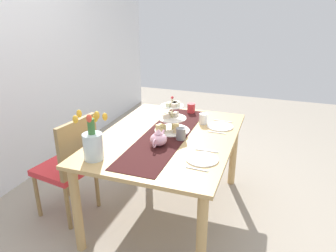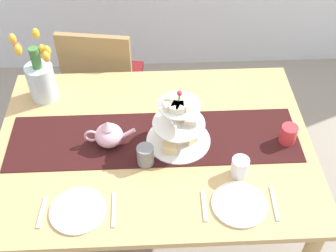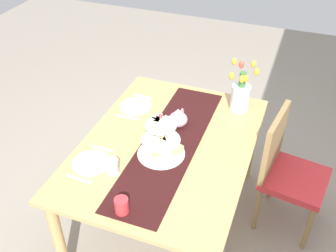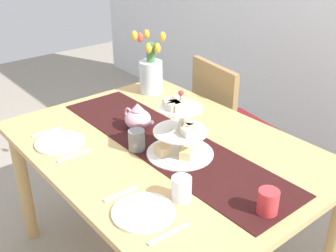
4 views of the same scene
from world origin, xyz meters
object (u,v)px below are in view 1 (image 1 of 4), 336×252
tiered_cake_stand (172,119)px  mug_grey (181,134)px  dinner_plate_right (220,126)px  tulip_vase (93,142)px  mug_white_text (203,119)px  mug_orange (191,108)px  teapot (158,139)px  dining_table (168,147)px  fork_left (197,169)px  knife_right (223,121)px  fork_right (217,133)px  chair_left (70,163)px  knife_left (207,151)px  dinner_plate_left (202,159)px

tiered_cake_stand → mug_grey: 0.21m
mug_grey → dinner_plate_right: bearing=-32.6°
tulip_vase → mug_grey: tulip_vase is taller
mug_white_text → mug_orange: same height
teapot → mug_grey: teapot is taller
dining_table → fork_left: fork_left is taller
dining_table → mug_white_text: size_ratio=15.52×
tulip_vase → knife_right: tulip_vase is taller
tulip_vase → mug_orange: tulip_vase is taller
dining_table → fork_right: (0.20, -0.37, 0.10)m
tulip_vase → chair_left: bearing=58.6°
chair_left → mug_grey: 0.97m
mug_orange → chair_left: bearing=139.5°
fork_left → mug_orange: mug_orange is taller
fork_left → knife_left: 0.29m
knife_left → fork_right: bearing=0.0°
dining_table → tulip_vase: size_ratio=3.91×
tiered_cake_stand → fork_right: bearing=-76.9°
mug_grey → mug_white_text: size_ratio=1.00×
tiered_cake_stand → fork_left: 0.69m
chair_left → fork_left: bearing=-97.9°
mug_grey → mug_white_text: (0.40, -0.08, -0.00)m
mug_white_text → teapot: bearing=159.8°
mug_white_text → dinner_plate_right: bearing=-98.2°
teapot → dinner_plate_right: size_ratio=1.04×
knife_left → knife_right: same height
mug_orange → mug_grey: bearing=-171.4°
dinner_plate_right → mug_orange: size_ratio=2.42×
fork_left → knife_left: size_ratio=0.88×
chair_left → dinner_plate_left: size_ratio=3.96×
dinner_plate_left → fork_right: bearing=0.0°
mug_orange → knife_left: bearing=-156.5°
dinner_plate_right → mug_white_text: (0.02, 0.16, 0.04)m
knife_right → fork_left: bearing=180.0°
tiered_cake_stand → dinner_plate_left: tiered_cake_stand is taller
dining_table → mug_orange: 0.64m
tiered_cake_stand → mug_orange: tiered_cake_stand is taller
dining_table → teapot: teapot is taller
tulip_vase → dinner_plate_right: (0.90, -0.72, -0.12)m
mug_grey → fork_left: bearing=-150.0°
dinner_plate_left → teapot: bearing=73.4°
fork_left → knife_right: bearing=0.0°
tulip_vase → dinner_plate_right: tulip_vase is taller
dinner_plate_left → mug_grey: size_ratio=2.42×
knife_left → mug_white_text: (0.54, 0.16, 0.04)m
dinner_plate_left → knife_left: 0.15m
knife_left → mug_grey: mug_grey is taller
mug_orange → dinner_plate_right: bearing=-129.0°
dinner_plate_right → fork_right: dinner_plate_right is taller
mug_grey → knife_left: bearing=-118.6°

